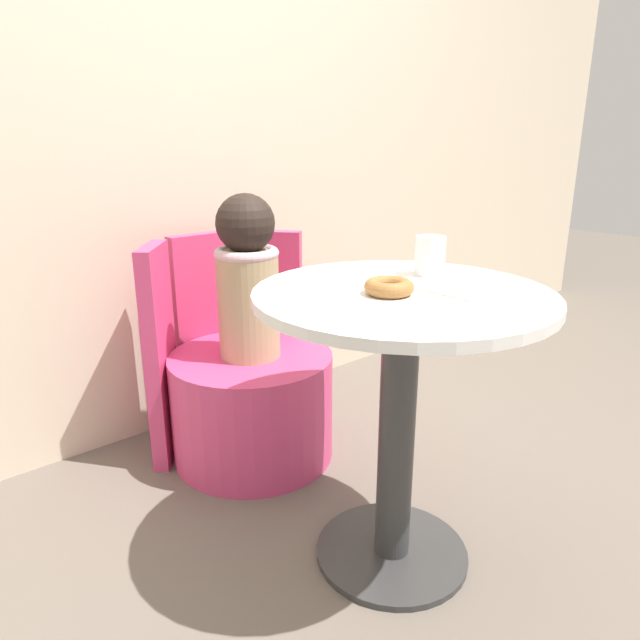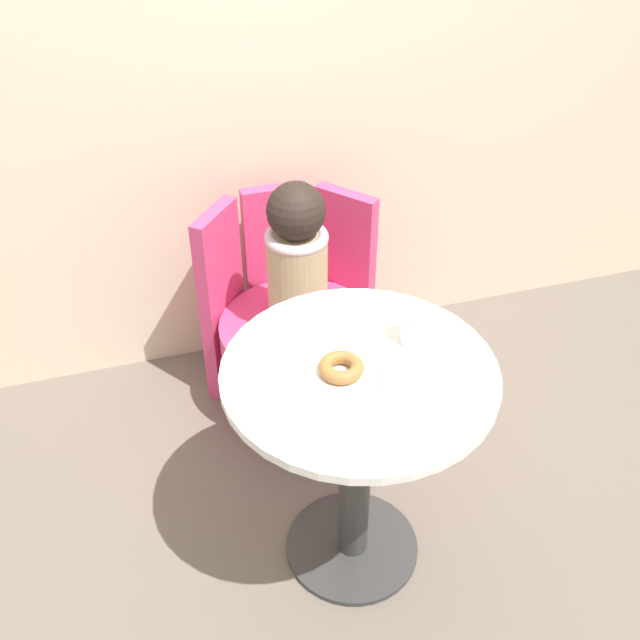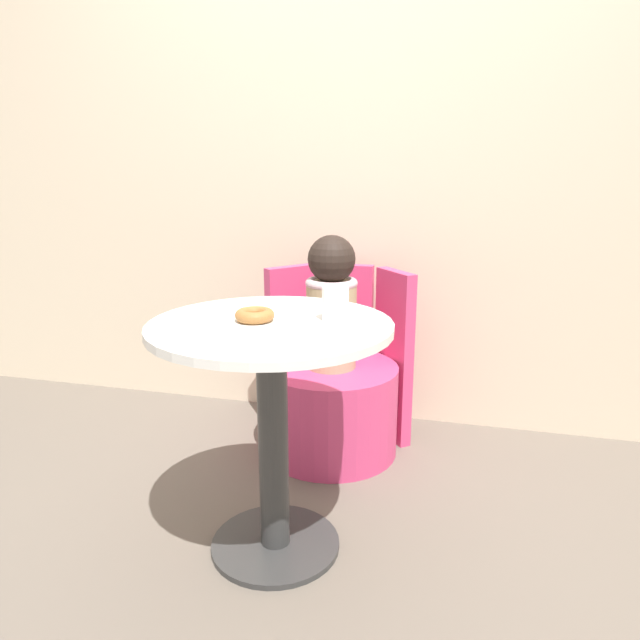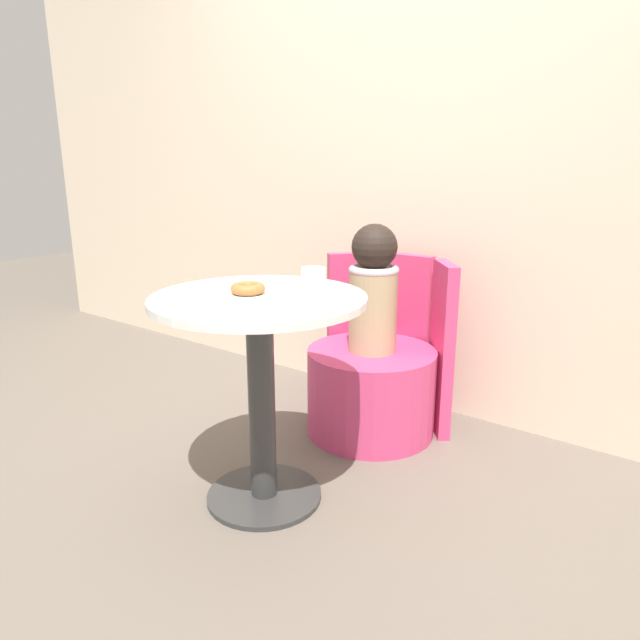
% 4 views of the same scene
% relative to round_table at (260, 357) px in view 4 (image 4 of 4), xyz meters
% --- Properties ---
extents(ground_plane, '(12.00, 12.00, 0.00)m').
position_rel_round_table_xyz_m(ground_plane, '(0.04, -0.03, -0.52)').
color(ground_plane, '#665B51').
extents(back_wall, '(6.00, 0.06, 2.40)m').
position_rel_round_table_xyz_m(back_wall, '(0.04, 1.10, 0.68)').
color(back_wall, beige).
rests_on(back_wall, ground_plane).
extents(round_table, '(0.70, 0.70, 0.73)m').
position_rel_round_table_xyz_m(round_table, '(0.00, 0.00, 0.00)').
color(round_table, '#333333').
rests_on(round_table, ground_plane).
extents(tub_chair, '(0.55, 0.55, 0.37)m').
position_rel_round_table_xyz_m(tub_chair, '(0.02, 0.67, -0.33)').
color(tub_chair, '#D13D70').
rests_on(tub_chair, ground_plane).
extents(booth_backrest, '(0.65, 0.24, 0.74)m').
position_rel_round_table_xyz_m(booth_backrest, '(0.02, 0.90, -0.15)').
color(booth_backrest, '#D13D70').
rests_on(booth_backrest, ground_plane).
extents(child_figure, '(0.21, 0.21, 0.53)m').
position_rel_round_table_xyz_m(child_figure, '(0.02, 0.67, 0.12)').
color(child_figure, tan).
rests_on(child_figure, tub_chair).
extents(donut, '(0.11, 0.11, 0.03)m').
position_rel_round_table_xyz_m(donut, '(-0.05, 0.00, 0.23)').
color(donut, '#9E6633').
rests_on(donut, round_table).
extents(cup, '(0.08, 0.08, 0.10)m').
position_rel_round_table_xyz_m(cup, '(0.17, 0.06, 0.26)').
color(cup, white).
rests_on(cup, round_table).
extents(paper_napkin, '(0.14, 0.14, 0.01)m').
position_rel_round_table_xyz_m(paper_napkin, '(0.10, -0.09, 0.21)').
color(paper_napkin, white).
rests_on(paper_napkin, round_table).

